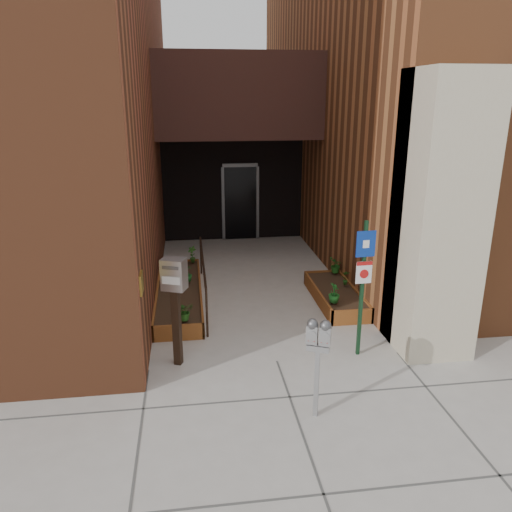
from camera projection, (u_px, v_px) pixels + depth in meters
name	position (u px, v px, depth m)	size (l,w,h in m)	color
ground	(277.00, 361.00, 7.88)	(80.00, 80.00, 0.00)	#9E9991
architecture	(226.00, 56.00, 12.85)	(20.00, 14.60, 10.00)	brown
planter_left	(179.00, 295.00, 10.19)	(0.90, 3.60, 0.30)	brown
planter_right	(336.00, 296.00, 10.13)	(0.80, 2.20, 0.30)	brown
handrail	(203.00, 266.00, 10.02)	(0.04, 3.34, 0.90)	black
parking_meter	(318.00, 342.00, 6.23)	(0.32, 0.22, 1.38)	#939395
sign_post	(363.00, 275.00, 7.68)	(0.30, 0.08, 2.23)	#12321B
payment_dropbox	(175.00, 289.00, 7.44)	(0.41, 0.36, 1.73)	black
shrub_left_a	(185.00, 311.00, 8.60)	(0.29, 0.29, 0.33)	#225518
shrub_left_b	(175.00, 278.00, 10.12)	(0.21, 0.21, 0.37)	#295A19
shrub_left_c	(187.00, 273.00, 10.39)	(0.20, 0.20, 0.35)	#164E1A
shrub_left_d	(192.00, 254.00, 11.59)	(0.20, 0.20, 0.39)	#245317
shrub_right_a	(334.00, 293.00, 9.33)	(0.21, 0.21, 0.38)	#1C621F
shrub_right_b	(346.00, 278.00, 10.22)	(0.16, 0.16, 0.31)	#205819
shrub_right_c	(336.00, 265.00, 10.91)	(0.31, 0.31, 0.34)	#1E601B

